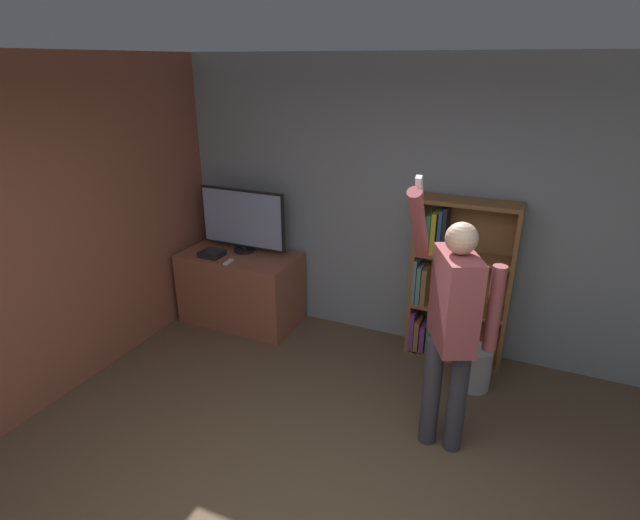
# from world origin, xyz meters

# --- Properties ---
(wall_back) EXTENTS (7.14, 0.09, 2.70)m
(wall_back) POSITION_xyz_m (0.01, 2.92, 1.35)
(wall_back) COLOR gray
(wall_back) RESTS_ON ground_plane
(wall_side_brick) EXTENTS (0.06, 4.49, 2.70)m
(wall_side_brick) POSITION_xyz_m (-2.60, 1.45, 1.35)
(wall_side_brick) COLOR #93513D
(wall_side_brick) RESTS_ON ground_plane
(tv_ledge) EXTENTS (1.20, 0.66, 0.76)m
(tv_ledge) POSITION_xyz_m (-1.91, 2.53, 0.38)
(tv_ledge) COLOR #93513D
(tv_ledge) RESTS_ON ground_plane
(television) EXTENTS (0.95, 0.22, 0.66)m
(television) POSITION_xyz_m (-1.91, 2.63, 1.10)
(television) COLOR black
(television) RESTS_ON tv_ledge
(game_console) EXTENTS (0.22, 0.20, 0.06)m
(game_console) POSITION_xyz_m (-2.13, 2.37, 0.79)
(game_console) COLOR black
(game_console) RESTS_ON tv_ledge
(remote_loose) EXTENTS (0.04, 0.14, 0.02)m
(remote_loose) POSITION_xyz_m (-1.87, 2.29, 0.77)
(remote_loose) COLOR white
(remote_loose) RESTS_ON tv_ledge
(bookshelf) EXTENTS (0.88, 0.28, 1.53)m
(bookshelf) POSITION_xyz_m (0.20, 2.74, 0.74)
(bookshelf) COLOR brown
(bookshelf) RESTS_ON ground_plane
(person) EXTENTS (0.59, 0.57, 2.01)m
(person) POSITION_xyz_m (0.43, 1.50, 1.04)
(person) COLOR #383842
(person) RESTS_ON ground_plane
(waste_bin) EXTENTS (0.27, 0.27, 0.38)m
(waste_bin) POSITION_xyz_m (0.55, 2.32, 0.19)
(waste_bin) COLOR #B7B7BC
(waste_bin) RESTS_ON ground_plane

